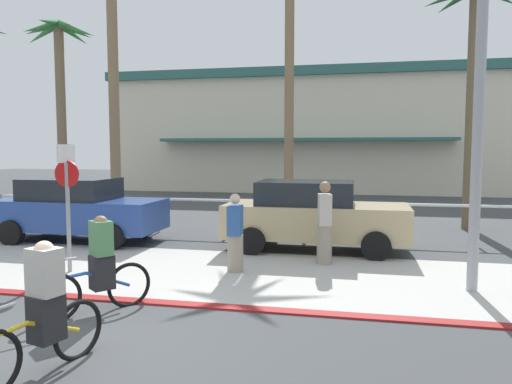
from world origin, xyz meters
The scene contains 17 objects.
ground_plane centered at (0.00, 10.00, 0.00)m, with size 80.00×80.00×0.00m, color #424447.
sidewalk_strip centered at (0.00, 4.20, 0.01)m, with size 44.00×4.00×0.02m, color beige.
curb_paint centered at (0.00, 2.20, 0.01)m, with size 44.00×0.24×0.03m, color maroon.
building_backdrop centered at (0.56, 27.96, 3.51)m, with size 23.36×13.34×6.99m.
rail_fence centered at (0.00, 8.50, 0.83)m, with size 26.25×0.08×1.04m.
stop_sign_bike_lane centered at (-2.02, 3.67, 1.68)m, with size 0.52×0.56×2.56m.
streetlight_curb centered at (5.56, 3.68, 4.28)m, with size 0.24×2.54×7.50m.
palm_tree_1 centered at (-7.72, 12.12, 5.68)m, with size 3.44×3.27×7.39m.
palm_tree_2 centered at (-4.74, 10.75, 7.27)m, with size 3.42×3.54×10.11m.
palm_tree_3 centered at (0.96, 13.81, 6.99)m, with size 2.98×3.24×10.03m.
palm_tree_4 centered at (6.90, 11.01, 5.80)m, with size 3.35×3.57×7.45m.
car_blue_1 centered at (-3.75, 6.76, 0.87)m, with size 4.40×2.02×1.69m.
car_tan_2 centered at (2.54, 6.91, 0.87)m, with size 4.40×2.02×1.69m.
cyclist_blue_0 centered at (-0.20, 1.63, 0.69)m, with size 1.20×1.45×1.50m.
cyclist_yellow_1 centered at (0.26, -0.35, 0.69)m, with size 0.56×1.77×1.50m.
pedestrian_0 centered at (2.91, 5.40, 0.83)m, with size 0.37×0.44×1.78m.
pedestrian_1 centered at (1.22, 4.37, 0.73)m, with size 0.34×0.41×1.59m.
Camera 1 is at (3.61, -4.94, 2.46)m, focal length 34.22 mm.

